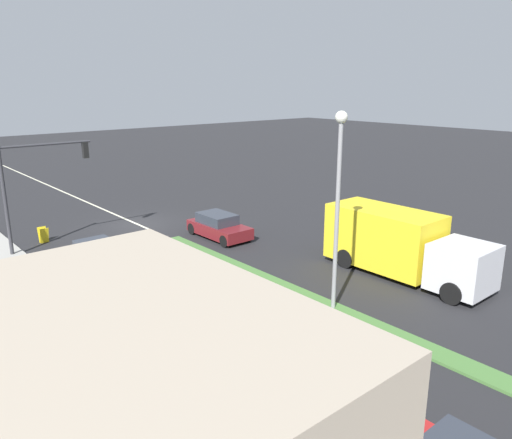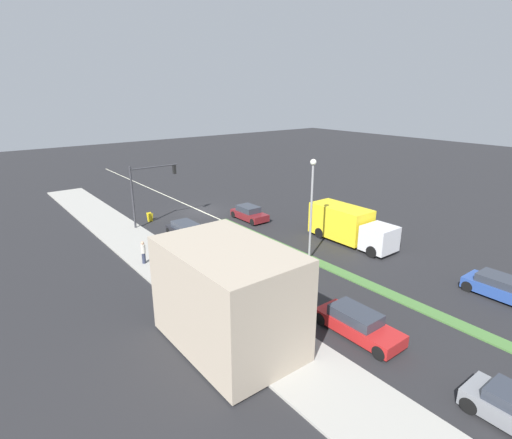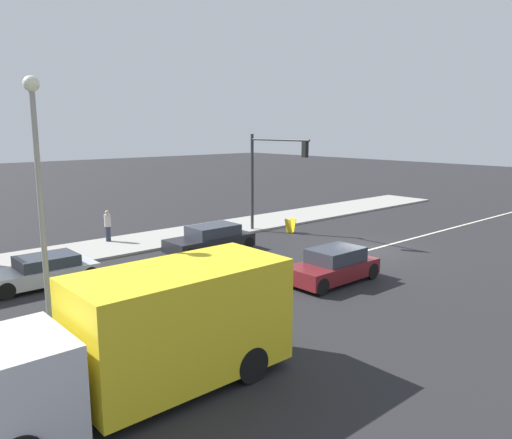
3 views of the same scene
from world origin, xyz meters
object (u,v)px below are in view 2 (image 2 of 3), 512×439
pedestrian (143,252)px  coupe_blue (500,287)px  sedan_maroon (249,213)px  street_lamp (312,197)px  warning_aframe_sign (150,217)px  traffic_signal_main (147,185)px  sedan_silver (243,262)px  sedan_dark (187,231)px  hatchback_red (358,324)px  delivery_truck (349,225)px

pedestrian → coupe_blue: 23.29m
pedestrian → sedan_maroon: size_ratio=0.42×
street_lamp → warning_aframe_sign: size_ratio=8.80×
sedan_maroon → pedestrian: bearing=17.0°
traffic_signal_main → sedan_silver: traffic_signal_main is taller
sedan_silver → coupe_blue: coupe_blue is taller
traffic_signal_main → sedan_dark: 6.03m
pedestrian → coupe_blue: bearing=130.4°
sedan_dark → hatchback_red: bearing=90.0°
pedestrian → hatchback_red: size_ratio=0.36×
sedan_maroon → coupe_blue: 21.67m
warning_aframe_sign → sedan_silver: size_ratio=0.21×
street_lamp → sedan_silver: 6.71m
pedestrian → sedan_silver: (-5.09, 5.06, -0.43)m
street_lamp → coupe_blue: 12.91m
street_lamp → delivery_truck: size_ratio=0.98×
delivery_truck → sedan_dark: delivery_truck is taller
traffic_signal_main → warning_aframe_sign: traffic_signal_main is taller
traffic_signal_main → delivery_truck: (-11.12, 14.04, -2.43)m
sedan_silver → street_lamp: bearing=163.2°
hatchback_red → coupe_blue: (-10.00, 2.77, -0.01)m
traffic_signal_main → sedan_maroon: 9.88m
street_lamp → pedestrian: bearing=-33.1°
sedan_dark → sedan_maroon: bearing=-174.1°
traffic_signal_main → sedan_maroon: (-8.32, 4.20, -3.25)m
warning_aframe_sign → coupe_blue: size_ratio=0.21×
traffic_signal_main → hatchback_red: size_ratio=1.22×
delivery_truck → coupe_blue: (0.00, 11.65, -0.82)m
delivery_truck → sedan_maroon: bearing=-74.1°
pedestrian → delivery_truck: delivery_truck is taller
street_lamp → sedan_dark: 11.57m
traffic_signal_main → delivery_truck: traffic_signal_main is taller
pedestrian → sedan_dark: size_ratio=0.38×
hatchback_red → sedan_silver: size_ratio=1.16×
traffic_signal_main → warning_aframe_sign: bearing=-113.2°
hatchback_red → delivery_truck: bearing=-138.4°
sedan_dark → delivery_truck: bearing=137.7°
hatchback_red → pedestrian: bearing=-71.2°
hatchback_red → sedan_silver: bearing=-90.0°
street_lamp → pedestrian: 12.63m
sedan_silver → delivery_truck: bearing=174.2°
traffic_signal_main → sedan_maroon: traffic_signal_main is taller
coupe_blue → traffic_signal_main: bearing=-66.6°
hatchback_red → sedan_silver: (0.00, -9.90, -0.09)m
coupe_blue → sedan_dark: bearing=-64.3°
warning_aframe_sign → delivery_truck: 18.62m
sedan_silver → sedan_maroon: bearing=-129.2°
sedan_dark → coupe_blue: 23.03m
warning_aframe_sign → sedan_dark: bearing=95.4°
pedestrian → coupe_blue: (-15.09, 17.74, -0.35)m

